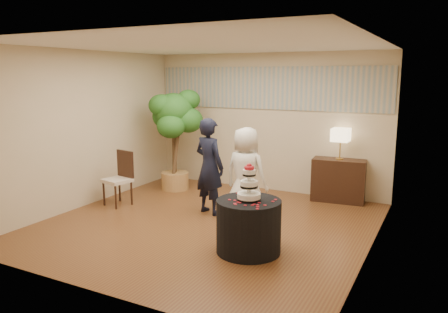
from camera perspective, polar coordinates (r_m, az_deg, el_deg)
The scene contains 15 objects.
floor at distance 7.10m, azimuth -2.23°, elevation -8.82°, with size 5.00×5.00×0.00m, color brown.
ceiling at distance 6.71m, azimuth -2.40°, elevation 14.35°, with size 5.00×5.00×0.00m, color white.
wall_back at distance 9.01m, azimuth 5.60°, elevation 4.44°, with size 5.00×0.06×2.80m, color beige.
wall_front at distance 4.79m, azimuth -17.28°, elevation -1.47°, with size 5.00×0.06×2.80m, color beige.
wall_left at distance 8.28m, azimuth -17.55°, elevation 3.45°, with size 0.06×5.00×2.80m, color beige.
wall_right at distance 5.95m, azimuth 19.10°, elevation 0.72°, with size 0.06×5.00×2.80m, color beige.
mural_border at distance 8.94m, azimuth 5.64°, elevation 8.89°, with size 4.90×0.02×0.85m, color #9C9D93.
groom at distance 7.44m, azimuth -1.93°, elevation -1.29°, with size 0.60×0.40×1.66m, color black.
bride at distance 7.19m, azimuth 2.85°, elevation -2.21°, with size 0.93×0.93×1.53m, color white.
cake_table at distance 5.94m, azimuth 3.23°, elevation -9.07°, with size 0.87×0.87×0.72m, color black.
wedding_cake at distance 5.77m, azimuth 3.29°, elevation -3.34°, with size 0.32×0.32×0.50m, color white, non-canonical shape.
console at distance 8.52m, azimuth 14.72°, elevation -3.02°, with size 0.97×0.43×0.81m, color black.
table_lamp at distance 8.39m, azimuth 14.95°, elevation 1.60°, with size 0.32×0.32×0.58m, color #D5BC8C, non-canonical shape.
ficus_tree at distance 9.03m, azimuth -6.53°, elevation 2.23°, with size 1.01×1.01×2.11m, color #27611E, non-canonical shape.
side_chair at distance 8.20m, azimuth -13.79°, elevation -2.84°, with size 0.46×0.48×0.99m, color black, non-canonical shape.
Camera 1 is at (3.32, -5.82, 2.36)m, focal length 35.00 mm.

